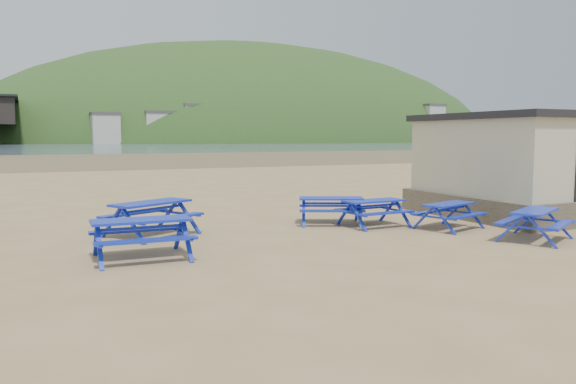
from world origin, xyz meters
TOP-DOWN VIEW (x-y plane):
  - ground at (0.00, 0.00)m, footprint 400.00×400.00m
  - wet_sand at (0.00, 55.00)m, footprint 400.00×400.00m
  - sea at (0.00, 170.00)m, footprint 400.00×400.00m
  - picnic_table_blue_a at (-1.98, 2.11)m, footprint 2.56×2.40m
  - picnic_table_blue_b at (2.99, 1.87)m, footprint 2.24×2.08m
  - picnic_table_blue_c at (3.86, 1.04)m, footprint 1.80×1.48m
  - picnic_table_blue_d at (-2.70, -0.48)m, footprint 1.98×1.62m
  - picnic_table_blue_e at (6.11, -2.38)m, footprint 2.18×2.03m
  - picnic_table_blue_f at (5.41, -0.21)m, footprint 1.96×1.75m
  - amenity_block at (10.50, 1.00)m, footprint 7.40×5.40m
  - headland_town at (90.00, 229.68)m, footprint 264.00×144.00m

SIDE VIEW (x-z plane):
  - headland_town at x=90.00m, z-range -63.91..44.09m
  - ground at x=0.00m, z-range 0.00..0.00m
  - wet_sand at x=0.00m, z-range 0.00..0.00m
  - sea at x=0.00m, z-range 0.01..0.01m
  - picnic_table_blue_f at x=5.41m, z-range 0.00..0.69m
  - picnic_table_blue_c at x=3.86m, z-range 0.00..0.72m
  - picnic_table_blue_e at x=6.11m, z-range 0.00..0.73m
  - picnic_table_blue_b at x=2.99m, z-range 0.00..0.75m
  - picnic_table_blue_d at x=-2.70m, z-range 0.00..0.81m
  - picnic_table_blue_a at x=-1.98m, z-range 0.00..0.85m
  - amenity_block at x=10.50m, z-range -0.01..3.14m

